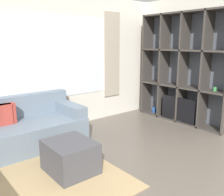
# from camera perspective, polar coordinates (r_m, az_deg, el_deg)

# --- Properties ---
(wall_back) EXTENTS (6.97, 0.11, 2.70)m
(wall_back) POSITION_cam_1_polar(r_m,az_deg,el_deg) (4.93, -16.52, 7.69)
(wall_back) COLOR silver
(wall_back) RESTS_ON ground_plane
(wall_right) EXTENTS (0.07, 4.39, 2.70)m
(wall_right) POSITION_cam_1_polar(r_m,az_deg,el_deg) (5.67, 19.77, 7.98)
(wall_right) COLOR silver
(wall_right) RESTS_ON ground_plane
(area_rug) EXTENTS (2.83, 2.24, 0.01)m
(area_rug) POSITION_cam_1_polar(r_m,az_deg,el_deg) (3.48, -23.90, -18.39)
(area_rug) COLOR tan
(area_rug) RESTS_ON ground_plane
(shelving_unit) EXTENTS (0.38, 2.13, 2.36)m
(shelving_unit) POSITION_cam_1_polar(r_m,az_deg,el_deg) (5.68, 16.17, 6.07)
(shelving_unit) COLOR #515660
(shelving_unit) RESTS_ON ground_plane
(couch_main) EXTENTS (1.89, 0.96, 0.83)m
(couch_main) POSITION_cam_1_polar(r_m,az_deg,el_deg) (4.47, -19.44, -6.76)
(couch_main) COLOR slate
(couch_main) RESTS_ON ground_plane
(ottoman) EXTENTS (0.58, 0.67, 0.44)m
(ottoman) POSITION_cam_1_polar(r_m,az_deg,el_deg) (3.52, -9.53, -13.13)
(ottoman) COLOR #47474C
(ottoman) RESTS_ON ground_plane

